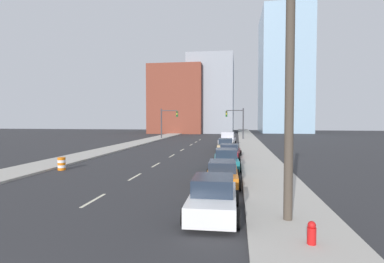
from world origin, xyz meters
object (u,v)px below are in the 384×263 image
(traffic_signal_left, at_px, (166,120))
(fire_hydrant, at_px, (312,235))
(pickup_truck_silver, at_px, (227,141))
(sedan_orange, at_px, (222,173))
(sedan_white, at_px, (213,198))
(sedan_teal, at_px, (226,160))
(utility_pole_right_near, at_px, (289,95))
(traffic_barrel, at_px, (62,164))
(sedan_maroon, at_px, (230,152))
(sedan_tan, at_px, (225,146))
(traffic_signal_right, at_px, (238,120))

(traffic_signal_left, height_order, fire_hydrant, traffic_signal_left)
(pickup_truck_silver, bearing_deg, sedan_orange, -86.10)
(sedan_white, height_order, pickup_truck_silver, pickup_truck_silver)
(sedan_teal, bearing_deg, fire_hydrant, -81.09)
(traffic_signal_left, distance_m, utility_pole_right_near, 47.00)
(traffic_barrel, distance_m, sedan_maroon, 14.91)
(pickup_truck_silver, bearing_deg, sedan_white, -86.48)
(sedan_teal, bearing_deg, sedan_maroon, 85.40)
(sedan_orange, bearing_deg, pickup_truck_silver, 89.54)
(traffic_barrel, relative_size, sedan_maroon, 0.22)
(sedan_white, relative_size, pickup_truck_silver, 0.72)
(utility_pole_right_near, distance_m, sedan_orange, 7.93)
(traffic_signal_left, bearing_deg, traffic_barrel, -89.32)
(utility_pole_right_near, bearing_deg, pickup_truck_silver, 95.88)
(fire_hydrant, bearing_deg, sedan_tan, 97.62)
(traffic_barrel, distance_m, sedan_orange, 12.48)
(sedan_white, bearing_deg, traffic_signal_left, 105.06)
(traffic_signal_left, relative_size, sedan_teal, 1.21)
(traffic_signal_left, xyz_separation_m, sedan_white, (12.42, -43.90, -2.98))
(traffic_barrel, xyz_separation_m, sedan_orange, (12.09, -3.06, 0.16))
(traffic_signal_right, height_order, fire_hydrant, traffic_signal_right)
(utility_pole_right_near, relative_size, sedan_white, 2.08)
(sedan_orange, height_order, sedan_teal, sedan_teal)
(traffic_signal_left, height_order, utility_pole_right_near, utility_pole_right_near)
(utility_pole_right_near, relative_size, sedan_maroon, 2.10)
(traffic_signal_right, bearing_deg, sedan_white, -91.47)
(sedan_white, distance_m, sedan_maroon, 17.25)
(fire_hydrant, xyz_separation_m, sedan_orange, (-3.01, 8.38, 0.22))
(traffic_barrel, relative_size, sedan_tan, 0.21)
(sedan_white, relative_size, sedan_maroon, 1.01)
(traffic_barrel, height_order, sedan_teal, sedan_teal)
(traffic_signal_right, distance_m, sedan_teal, 32.96)
(traffic_barrel, bearing_deg, sedan_teal, 10.92)
(traffic_signal_right, height_order, utility_pole_right_near, utility_pole_right_near)
(traffic_signal_left, distance_m, traffic_signal_right, 13.54)
(traffic_signal_left, distance_m, sedan_orange, 40.32)
(fire_hydrant, xyz_separation_m, sedan_tan, (-3.49, 26.09, 0.28))
(sedan_white, distance_m, sedan_tan, 23.41)
(fire_hydrant, relative_size, sedan_maroon, 0.19)
(utility_pole_right_near, distance_m, sedan_tan, 24.51)
(traffic_signal_left, xyz_separation_m, fire_hydrant, (15.52, -46.58, -3.27))
(sedan_white, bearing_deg, sedan_tan, 90.22)
(sedan_tan, bearing_deg, traffic_signal_left, 119.56)
(traffic_signal_left, distance_m, fire_hydrant, 49.21)
(sedan_orange, bearing_deg, sedan_maroon, 87.67)
(traffic_signal_right, relative_size, sedan_teal, 1.21)
(utility_pole_right_near, relative_size, sedan_teal, 1.91)
(traffic_barrel, distance_m, pickup_truck_silver, 24.15)
(traffic_signal_left, xyz_separation_m, utility_pole_right_near, (15.19, -44.47, 1.01))
(traffic_signal_left, height_order, sedan_orange, traffic_signal_left)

